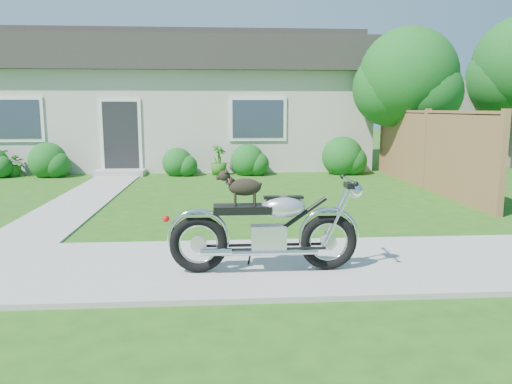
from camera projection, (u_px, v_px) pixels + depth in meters
ground at (106, 269)px, 5.96m from camera, size 80.00×80.00×0.00m
sidewalk at (105, 268)px, 5.96m from camera, size 24.00×2.20×0.04m
walkway at (87, 197)px, 10.78m from camera, size 1.20×8.00×0.03m
house at (180, 101)px, 17.41m from camera, size 12.60×7.03×4.50m
fence at (426, 149)px, 11.91m from camera, size 0.12×6.62×1.90m
tree_near at (413, 81)px, 13.74m from camera, size 2.73×2.69×4.13m
shrub_row at (192, 160)px, 14.29m from camera, size 10.97×1.19×1.19m
potted_plant_left at (12, 164)px, 14.00m from camera, size 0.84×0.87×0.75m
potted_plant_right at (218, 160)px, 14.40m from camera, size 0.68×0.68×0.86m
motorcycle_with_dog at (267, 228)px, 5.70m from camera, size 2.22×0.60×1.18m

